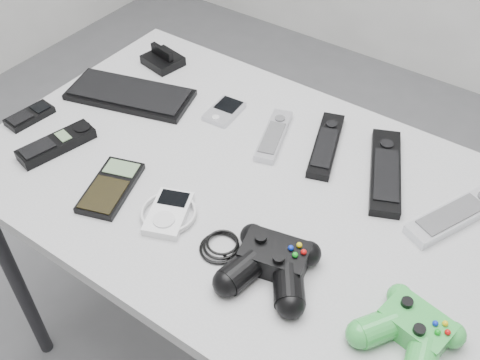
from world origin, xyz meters
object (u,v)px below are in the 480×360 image
Objects in this scene: pda_keyboard at (130,94)px; calculator at (111,187)px; pda at (224,111)px; controller_green at (411,330)px; mobile_phone at (30,115)px; controller_black at (271,262)px; remote_silver_b at (458,213)px; desk at (244,201)px; cordless_handset at (56,144)px; remote_black_a at (326,145)px; remote_black_b at (386,170)px; mp3_player at (169,212)px; remote_silver_a at (274,135)px.

pda_keyboard is 1.87× the size of calculator.
pda_keyboard reaches higher than pda.
mobile_phone is at bearing -170.96° from controller_green.
controller_black is (0.55, -0.24, 0.02)m from pda_keyboard.
pda_keyboard and mobile_phone have the same top height.
remote_silver_b is at bearing 10.27° from calculator.
cordless_handset reaches higher than desk.
pda is at bearing 65.12° from calculator.
remote_silver_b is 0.94m from mobile_phone.
pda is 0.47× the size of remote_black_a.
mobile_phone is (-0.13, -0.19, 0.00)m from pda_keyboard.
cordless_handset is (-0.77, -0.30, 0.00)m from remote_silver_b.
controller_green is (0.80, -0.22, 0.02)m from pda_keyboard.
controller_black reaches higher than controller_green.
mobile_phone is (-0.74, -0.29, -0.00)m from remote_black_b.
controller_black reaches higher than remote_black_b.
mobile_phone is 0.68× the size of controller_green.
controller_black is at bearing -123.47° from remote_black_b.
controller_black reaches higher than cordless_handset.
controller_black is (0.08, -0.34, 0.02)m from remote_black_a.
cordless_handset is at bearing -175.60° from remote_black_b.
mp3_player is at bearing 0.08° from mobile_phone.
pda_keyboard is 0.37m from remote_silver_a.
remote_silver_b is 0.54m from mp3_player.
cordless_handset reaches higher than mp3_player.
cordless_handset reaches higher than remote_black_b.
cordless_handset reaches higher than pda_keyboard.
controller_green is at bearing -9.23° from controller_black.
remote_black_a is 0.91× the size of remote_silver_b.
controller_black reaches higher than desk.
pda is at bearing 158.34° from remote_silver_a.
pda is (0.22, 0.08, -0.00)m from pda_keyboard.
remote_silver_b is 1.37× the size of cordless_handset.
remote_silver_a is 0.31m from mp3_player.
pda_keyboard is 1.29× the size of remote_silver_b.
controller_green is (0.58, -0.30, 0.02)m from pda.
remote_black_a is at bearing -3.92° from pda_keyboard.
desk is 0.42m from cordless_handset.
remote_silver_b reaches higher than pda.
remote_silver_a reaches higher than pda.
pda_keyboard is at bearing 165.52° from remote_black_b.
controller_black is (0.17, -0.16, 0.09)m from desk.
remote_black_b is at bearing -166.51° from remote_silver_b.
remote_silver_b is 1.45× the size of calculator.
mp3_player is (-0.04, -0.31, 0.00)m from remote_silver_a.
pda_keyboard is 0.31m from calculator.
remote_silver_a is 1.61× the size of mobile_phone.
remote_silver_a is 0.41m from remote_silver_b.
mp3_player is at bearing -167.01° from controller_green.
calculator is at bearing -166.35° from controller_green.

